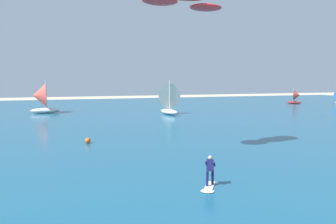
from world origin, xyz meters
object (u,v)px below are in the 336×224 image
Objects in this scene: sailboat_far_left at (41,98)px; marker_buoy at (88,141)px; kitesurfer at (209,176)px; sailboat_trailing at (167,98)px; kite at (184,1)px; sailboat_center_horizon at (296,96)px.

marker_buoy is (5.47, -28.31, -2.25)m from sailboat_far_left.
sailboat_trailing reaches higher than kitesurfer.
kitesurfer is at bearing -75.78° from sailboat_far_left.
sailboat_far_left reaches higher than kitesurfer.
kite is at bearing -70.28° from sailboat_far_left.
sailboat_center_horizon reaches higher than marker_buoy.
kite reaches higher than marker_buoy.
sailboat_far_left reaches higher than sailboat_center_horizon.
sailboat_far_left is at bearing 104.22° from kitesurfer.
kite is 37.53m from sailboat_far_left.
sailboat_center_horizon is 7.07× the size of marker_buoy.
kitesurfer is 0.28× the size of kite.
kite is (1.52, 8.24, 10.88)m from kitesurfer.
kite reaches higher than sailboat_trailing.
sailboat_trailing is (8.62, 35.27, 1.91)m from kitesurfer.
sailboat_center_horizon is at bearing 4.85° from sailboat_far_left.
sailboat_trailing is 35.91m from sailboat_center_horizon.
kite is 29.35m from sailboat_trailing.
kitesurfer is at bearing -69.56° from marker_buoy.
kitesurfer is 43.93m from sailboat_far_left.
sailboat_center_horizon is (41.01, 38.82, -9.83)m from kite.
sailboat_trailing is at bearing -20.55° from sailboat_far_left.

